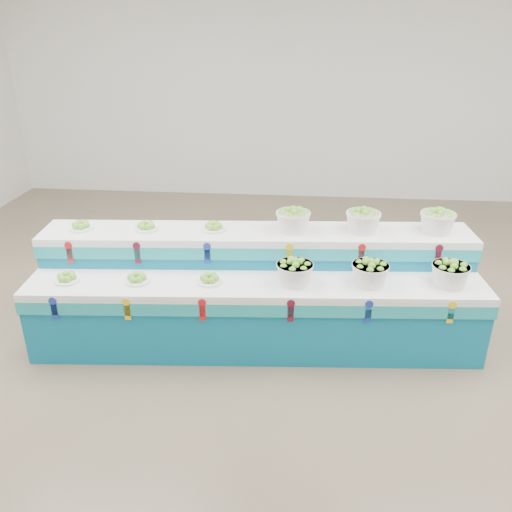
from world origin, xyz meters
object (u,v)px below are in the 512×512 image
(display_stand, at_px, (256,290))
(basket_upper_right, at_px, (437,221))
(basket_lower_left, at_px, (295,272))
(plate_upper_mid, at_px, (146,226))

(display_stand, bearing_deg, basket_upper_right, 8.54)
(basket_lower_left, distance_m, plate_upper_mid, 1.52)
(display_stand, relative_size, plate_upper_mid, 18.52)
(basket_lower_left, height_order, basket_upper_right, basket_upper_right)
(plate_upper_mid, relative_size, basket_upper_right, 0.69)
(basket_lower_left, height_order, plate_upper_mid, plate_upper_mid)
(basket_upper_right, bearing_deg, display_stand, -167.30)
(plate_upper_mid, bearing_deg, basket_upper_right, 4.16)
(basket_lower_left, bearing_deg, plate_upper_mid, 164.09)
(plate_upper_mid, bearing_deg, display_stand, -9.47)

